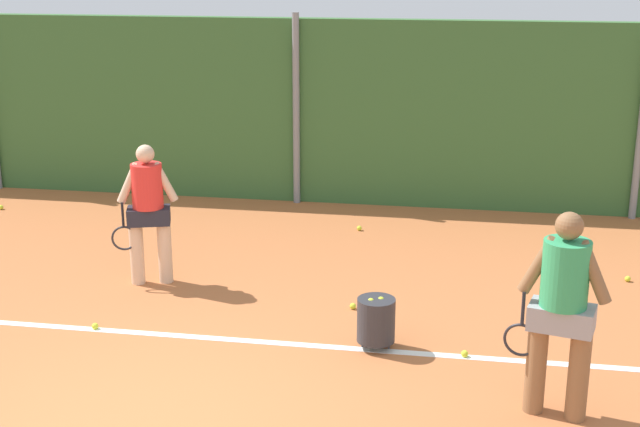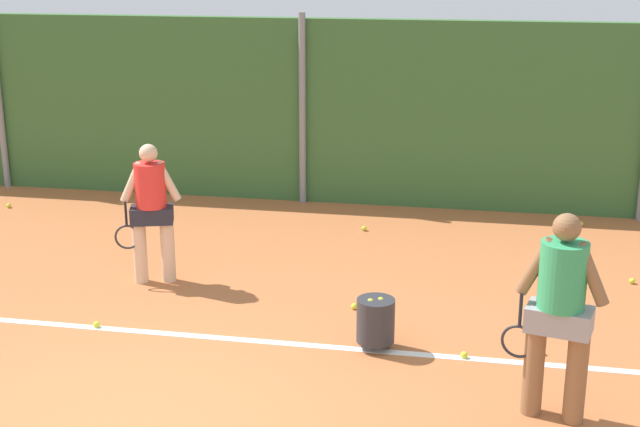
{
  "view_description": "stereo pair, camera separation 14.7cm",
  "coord_description": "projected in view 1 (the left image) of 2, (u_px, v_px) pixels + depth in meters",
  "views": [
    {
      "loc": [
        2.47,
        -5.79,
        3.64
      ],
      "look_at": [
        1.14,
        1.97,
        1.26
      ],
      "focal_mm": 49.52,
      "sensor_mm": 36.0,
      "label": 1
    },
    {
      "loc": [
        2.61,
        -5.76,
        3.64
      ],
      "look_at": [
        1.14,
        1.97,
        1.26
      ],
      "focal_mm": 49.52,
      "sensor_mm": 36.0,
      "label": 2
    }
  ],
  "objects": [
    {
      "name": "tennis_ball_3",
      "position": [
        359.0,
        228.0,
        11.82
      ],
      "size": [
        0.07,
        0.07,
        0.07
      ],
      "primitive_type": "sphere",
      "color": "#CCDB33",
      "rests_on": "ground_plane"
    },
    {
      "name": "tennis_ball_7",
      "position": [
        465.0,
        354.0,
        8.16
      ],
      "size": [
        0.07,
        0.07,
        0.07
      ],
      "primitive_type": "sphere",
      "color": "#CCDB33",
      "rests_on": "ground_plane"
    },
    {
      "name": "hedge_fence_backdrop",
      "position": [
        299.0,
        111.0,
        12.92
      ],
      "size": [
        16.61,
        0.25,
        2.68
      ],
      "primitive_type": "cube",
      "color": "#386633",
      "rests_on": "ground_plane"
    },
    {
      "name": "ground_plane",
      "position": [
        208.0,
        328.0,
        8.79
      ],
      "size": [
        26.61,
        26.61,
        0.0
      ],
      "primitive_type": "plane",
      "color": "#B76638"
    },
    {
      "name": "tennis_ball_5",
      "position": [
        95.0,
        326.0,
        8.76
      ],
      "size": [
        0.07,
        0.07,
        0.07
      ],
      "primitive_type": "sphere",
      "color": "#CCDB33",
      "rests_on": "ground_plane"
    },
    {
      "name": "court_baseline_paint",
      "position": [
        201.0,
        337.0,
        8.58
      ],
      "size": [
        12.14,
        0.1,
        0.01
      ],
      "primitive_type": "cube",
      "color": "white",
      "rests_on": "ground_plane"
    },
    {
      "name": "tennis_ball_8",
      "position": [
        1.0,
        207.0,
        12.77
      ],
      "size": [
        0.07,
        0.07,
        0.07
      ],
      "primitive_type": "sphere",
      "color": "#CCDB33",
      "rests_on": "ground_plane"
    },
    {
      "name": "player_midcourt",
      "position": [
        148.0,
        207.0,
        9.74
      ],
      "size": [
        0.71,
        0.4,
        1.59
      ],
      "rotation": [
        0.0,
        0.0,
        3.44
      ],
      "color": "beige",
      "rests_on": "ground_plane"
    },
    {
      "name": "ball_hopper",
      "position": [
        376.0,
        320.0,
        8.27
      ],
      "size": [
        0.36,
        0.36,
        0.51
      ],
      "color": "#2D2D33",
      "rests_on": "ground_plane"
    },
    {
      "name": "tennis_ball_1",
      "position": [
        628.0,
        279.0,
        10.01
      ],
      "size": [
        0.07,
        0.07,
        0.07
      ],
      "primitive_type": "sphere",
      "color": "#CCDB33",
      "rests_on": "ground_plane"
    },
    {
      "name": "tennis_ball_0",
      "position": [
        353.0,
        306.0,
        9.25
      ],
      "size": [
        0.07,
        0.07,
        0.07
      ],
      "primitive_type": "sphere",
      "color": "#CCDB33",
      "rests_on": "ground_plane"
    },
    {
      "name": "player_foreground_near",
      "position": [
        562.0,
        305.0,
        6.89
      ],
      "size": [
        0.79,
        0.41,
        1.72
      ],
      "rotation": [
        0.0,
        0.0,
        2.9
      ],
      "color": "#8C603D",
      "rests_on": "ground_plane"
    },
    {
      "name": "tennis_ball_2",
      "position": [
        575.0,
        222.0,
        12.07
      ],
      "size": [
        0.07,
        0.07,
        0.07
      ],
      "primitive_type": "sphere",
      "color": "#CCDB33",
      "rests_on": "ground_plane"
    },
    {
      "name": "fence_post_center",
      "position": [
        296.0,
        110.0,
        12.74
      ],
      "size": [
        0.1,
        0.1,
        2.77
      ],
      "primitive_type": "cylinder",
      "color": "gray",
      "rests_on": "ground_plane"
    },
    {
      "name": "tennis_ball_4",
      "position": [
        540.0,
        349.0,
        8.25
      ],
      "size": [
        0.07,
        0.07,
        0.07
      ],
      "primitive_type": "sphere",
      "color": "#CCDB33",
      "rests_on": "ground_plane"
    }
  ]
}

